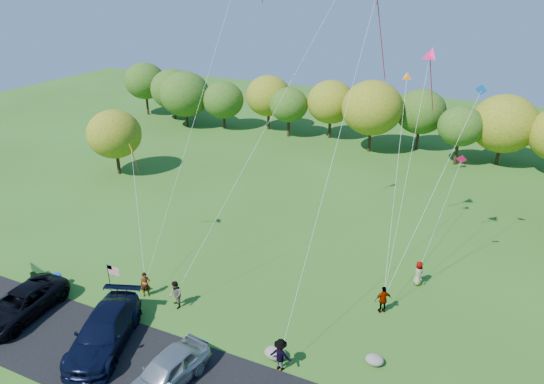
% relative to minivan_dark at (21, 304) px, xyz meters
% --- Properties ---
extents(ground, '(140.00, 140.00, 0.00)m').
position_rel_minivan_dark_xyz_m(ground, '(11.12, 3.42, -0.90)').
color(ground, '#305B1A').
rests_on(ground, ground).
extents(asphalt_lane, '(44.00, 6.00, 0.06)m').
position_rel_minivan_dark_xyz_m(asphalt_lane, '(11.12, -0.58, -0.87)').
color(asphalt_lane, black).
rests_on(asphalt_lane, ground).
extents(treeline, '(74.91, 27.46, 8.33)m').
position_rel_minivan_dark_xyz_m(treeline, '(10.52, 39.59, 3.84)').
color(treeline, '#3D2816').
rests_on(treeline, ground).
extents(minivan_dark, '(3.13, 6.17, 1.67)m').
position_rel_minivan_dark_xyz_m(minivan_dark, '(0.00, 0.00, 0.00)').
color(minivan_dark, black).
rests_on(minivan_dark, asphalt_lane).
extents(minivan_navy, '(4.79, 7.17, 1.93)m').
position_rel_minivan_dark_xyz_m(minivan_navy, '(6.57, 0.06, 0.13)').
color(minivan_navy, black).
rests_on(minivan_navy, asphalt_lane).
extents(minivan_silver, '(2.83, 5.43, 1.77)m').
position_rel_minivan_dark_xyz_m(minivan_silver, '(11.55, -0.89, 0.05)').
color(minivan_silver, '#A2A9AC').
rests_on(minivan_silver, asphalt_lane).
extents(flyer_a, '(0.76, 0.71, 1.75)m').
position_rel_minivan_dark_xyz_m(flyer_a, '(5.65, 4.91, -0.02)').
color(flyer_a, '#4C4C59').
rests_on(flyer_a, ground).
extents(flyer_b, '(1.16, 1.13, 1.88)m').
position_rel_minivan_dark_xyz_m(flyer_b, '(8.16, 4.73, 0.05)').
color(flyer_b, '#4C4C59').
rests_on(flyer_b, ground).
extents(flyer_c, '(1.24, 0.72, 1.92)m').
position_rel_minivan_dark_xyz_m(flyer_c, '(16.35, 2.62, 0.06)').
color(flyer_c, '#4C4C59').
rests_on(flyer_c, ground).
extents(flyer_d, '(1.16, 1.00, 1.86)m').
position_rel_minivan_dark_xyz_m(flyer_d, '(20.21, 9.75, 0.04)').
color(flyer_d, '#4C4C59').
rests_on(flyer_d, ground).
extents(flyer_e, '(0.89, 1.02, 1.76)m').
position_rel_minivan_dark_xyz_m(flyer_e, '(21.70, 13.76, -0.02)').
color(flyer_e, '#4C4C59').
rests_on(flyer_e, ground).
extents(park_bench, '(1.98, 0.79, 1.11)m').
position_rel_minivan_dark_xyz_m(park_bench, '(-2.13, 3.28, -0.30)').
color(park_bench, '#153917').
rests_on(park_bench, ground).
extents(trash_barrel, '(0.60, 0.60, 0.91)m').
position_rel_minivan_dark_xyz_m(trash_barrel, '(-0.54, 3.27, -0.44)').
color(trash_barrel, '#0B37AB').
rests_on(trash_barrel, ground).
extents(flag_assembly, '(0.95, 0.62, 2.57)m').
position_rel_minivan_dark_xyz_m(flag_assembly, '(4.01, 3.77, 1.04)').
color(flag_assembly, black).
rests_on(flag_assembly, ground).
extents(boulder_near, '(1.26, 0.99, 0.63)m').
position_rel_minivan_dark_xyz_m(boulder_near, '(15.76, 3.26, -0.58)').
color(boulder_near, gray).
rests_on(boulder_near, ground).
extents(boulder_far, '(1.01, 0.84, 0.53)m').
position_rel_minivan_dark_xyz_m(boulder_far, '(20.86, 5.11, -0.63)').
color(boulder_far, gray).
rests_on(boulder_far, ground).
extents(kites_aloft, '(22.83, 12.62, 14.70)m').
position_rel_minivan_dark_xyz_m(kites_aloft, '(15.66, 16.02, 16.42)').
color(kites_aloft, red).
rests_on(kites_aloft, ground).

